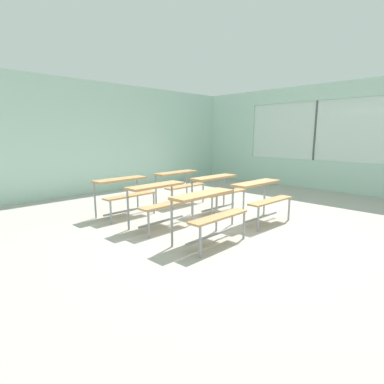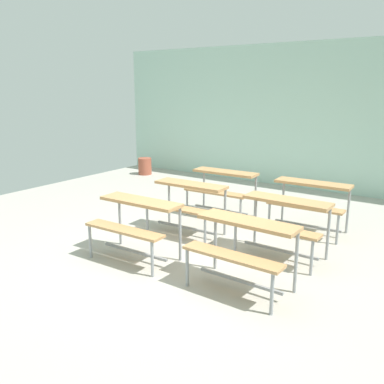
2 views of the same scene
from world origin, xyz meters
name	(u,v)px [view 2 (image 2 of 2)]	position (x,y,z in m)	size (l,w,h in m)	color
ground	(195,260)	(0.00, 0.00, -0.03)	(10.00, 9.00, 0.05)	#ADA89E
wall_back	(320,118)	(0.00, 4.50, 1.50)	(10.00, 0.12, 3.00)	silver
desk_bench_r0c0	(135,216)	(-0.62, -0.41, 0.56)	(1.11, 0.61, 0.74)	tan
desk_bench_r0c1	(243,239)	(0.85, -0.38, 0.56)	(1.12, 0.62, 0.74)	tan
desk_bench_r1c0	(187,197)	(-0.63, 0.70, 0.56)	(1.12, 0.62, 0.74)	tan
desk_bench_r1c1	(283,215)	(0.87, 0.67, 0.56)	(1.11, 0.60, 0.74)	tan
desk_bench_r2c0	(222,183)	(-0.68, 1.78, 0.56)	(1.12, 0.63, 0.74)	tan
desk_bench_r2c1	(310,195)	(0.81, 1.80, 0.56)	(1.12, 0.62, 0.74)	tan
trash_bin	(145,166)	(-3.98, 3.61, 0.20)	(0.32, 0.32, 0.41)	#9E4C38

